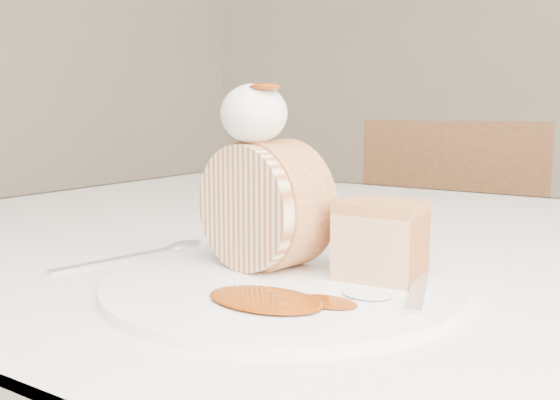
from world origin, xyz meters
The scene contains 10 objects.
table centered at (0.00, 0.20, 0.66)m, with size 1.40×0.90×0.75m.
chair_far centered at (-0.25, 1.07, 0.49)m, with size 0.50×0.50×0.86m.
plate centered at (-0.04, -0.01, 0.75)m, with size 0.29×0.29×0.01m, color white.
roulade_slice centered at (-0.08, 0.01, 0.81)m, with size 0.11×0.11×0.06m, color beige.
cake_chunk centered at (0.02, 0.03, 0.78)m, with size 0.06×0.06×0.05m, color #C47C4A.
whipped_cream centered at (-0.08, 0.00, 0.89)m, with size 0.06×0.06×0.05m, color silver.
caramel_drizzle centered at (-0.07, -0.01, 0.92)m, with size 0.03×0.02×0.01m, color #7A2D05.
caramel_pool centered at (-0.02, -0.07, 0.76)m, with size 0.09×0.06×0.00m, color #7A2D05, non-canonical shape.
fork centered at (0.06, 0.02, 0.76)m, with size 0.02×0.17×0.00m, color silver.
spoon centered at (-0.22, -0.03, 0.75)m, with size 0.02×0.16×0.00m, color silver.
Camera 1 is at (0.22, -0.43, 0.90)m, focal length 40.00 mm.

